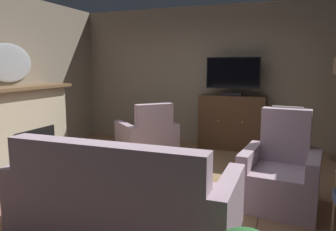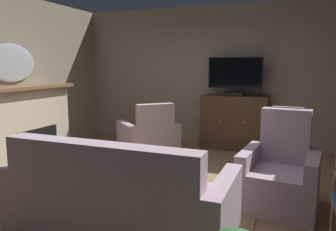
{
  "view_description": "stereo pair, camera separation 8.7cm",
  "coord_description": "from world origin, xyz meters",
  "px_view_note": "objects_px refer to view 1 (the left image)",
  "views": [
    {
      "loc": [
        1.52,
        -3.73,
        1.6
      ],
      "look_at": [
        -0.01,
        0.36,
        0.93
      ],
      "focal_mm": 34.62,
      "sensor_mm": 36.0,
      "label": 1
    },
    {
      "loc": [
        1.6,
        -3.7,
        1.6
      ],
      "look_at": [
        -0.01,
        0.36,
        0.93
      ],
      "focal_mm": 34.62,
      "sensor_mm": 36.0,
      "label": 2
    }
  ],
  "objects_px": {
    "fireplace": "(25,126)",
    "armchair_angled_to_table": "(147,139)",
    "sofa_floral": "(122,204)",
    "tv_remote": "(144,159)",
    "television": "(233,75)",
    "wall_mirror_oval": "(9,63)",
    "cat": "(88,168)",
    "tv_cabinet": "(232,123)",
    "armchair_by_fireplace": "(280,176)",
    "coffee_table": "(153,167)",
    "folded_newspaper": "(146,164)"
  },
  "relations": [
    {
      "from": "fireplace",
      "to": "cat",
      "type": "bearing_deg",
      "value": -7.13
    },
    {
      "from": "tv_cabinet",
      "to": "sofa_floral",
      "type": "distance_m",
      "value": 3.72
    },
    {
      "from": "sofa_floral",
      "to": "armchair_angled_to_table",
      "type": "distance_m",
      "value": 2.78
    },
    {
      "from": "cat",
      "to": "folded_newspaper",
      "type": "bearing_deg",
      "value": -20.33
    },
    {
      "from": "tv_cabinet",
      "to": "tv_remote",
      "type": "bearing_deg",
      "value": -104.98
    },
    {
      "from": "coffee_table",
      "to": "armchair_angled_to_table",
      "type": "height_order",
      "value": "armchair_angled_to_table"
    },
    {
      "from": "wall_mirror_oval",
      "to": "coffee_table",
      "type": "xyz_separation_m",
      "value": [
        2.77,
        -0.51,
        -1.29
      ]
    },
    {
      "from": "tv_remote",
      "to": "armchair_by_fireplace",
      "type": "relative_size",
      "value": 0.15
    },
    {
      "from": "tv_cabinet",
      "to": "television",
      "type": "relative_size",
      "value": 1.24
    },
    {
      "from": "fireplace",
      "to": "armchair_angled_to_table",
      "type": "bearing_deg",
      "value": 30.85
    },
    {
      "from": "tv_cabinet",
      "to": "tv_remote",
      "type": "height_order",
      "value": "tv_cabinet"
    },
    {
      "from": "folded_newspaper",
      "to": "tv_cabinet",
      "type": "bearing_deg",
      "value": 62.14
    },
    {
      "from": "fireplace",
      "to": "tv_cabinet",
      "type": "bearing_deg",
      "value": 34.66
    },
    {
      "from": "armchair_by_fireplace",
      "to": "cat",
      "type": "relative_size",
      "value": 1.58
    },
    {
      "from": "cat",
      "to": "armchair_angled_to_table",
      "type": "bearing_deg",
      "value": 70.41
    },
    {
      "from": "folded_newspaper",
      "to": "sofa_floral",
      "type": "height_order",
      "value": "sofa_floral"
    },
    {
      "from": "folded_newspaper",
      "to": "cat",
      "type": "bearing_deg",
      "value": 144.24
    },
    {
      "from": "fireplace",
      "to": "tv_cabinet",
      "type": "relative_size",
      "value": 1.42
    },
    {
      "from": "tv_cabinet",
      "to": "folded_newspaper",
      "type": "distance_m",
      "value": 2.77
    },
    {
      "from": "armchair_by_fireplace",
      "to": "cat",
      "type": "distance_m",
      "value": 2.72
    },
    {
      "from": "coffee_table",
      "to": "armchair_by_fireplace",
      "type": "xyz_separation_m",
      "value": [
        1.51,
        0.22,
        -0.01
      ]
    },
    {
      "from": "tv_cabinet",
      "to": "cat",
      "type": "bearing_deg",
      "value": -127.41
    },
    {
      "from": "folded_newspaper",
      "to": "armchair_by_fireplace",
      "type": "distance_m",
      "value": 1.59
    },
    {
      "from": "television",
      "to": "fireplace",
      "type": "bearing_deg",
      "value": -146.02
    },
    {
      "from": "coffee_table",
      "to": "armchair_angled_to_table",
      "type": "distance_m",
      "value": 1.74
    },
    {
      "from": "sofa_floral",
      "to": "cat",
      "type": "height_order",
      "value": "sofa_floral"
    },
    {
      "from": "television",
      "to": "tv_remote",
      "type": "xyz_separation_m",
      "value": [
        -0.69,
        -2.51,
        -1.01
      ]
    },
    {
      "from": "armchair_by_fireplace",
      "to": "wall_mirror_oval",
      "type": "bearing_deg",
      "value": 176.11
    },
    {
      "from": "tv_cabinet",
      "to": "armchair_by_fireplace",
      "type": "distance_m",
      "value": 2.6
    },
    {
      "from": "wall_mirror_oval",
      "to": "tv_remote",
      "type": "distance_m",
      "value": 2.93
    },
    {
      "from": "folded_newspaper",
      "to": "armchair_angled_to_table",
      "type": "relative_size",
      "value": 0.24
    },
    {
      "from": "television",
      "to": "sofa_floral",
      "type": "relative_size",
      "value": 0.48
    },
    {
      "from": "fireplace",
      "to": "sofa_floral",
      "type": "xyz_separation_m",
      "value": [
        2.67,
        -1.58,
        -0.29
      ]
    },
    {
      "from": "tv_cabinet",
      "to": "television",
      "type": "height_order",
      "value": "television"
    },
    {
      "from": "fireplace",
      "to": "armchair_angled_to_table",
      "type": "xyz_separation_m",
      "value": [
        1.75,
        1.04,
        -0.31
      ]
    },
    {
      "from": "coffee_table",
      "to": "armchair_angled_to_table",
      "type": "bearing_deg",
      "value": 116.43
    },
    {
      "from": "tv_cabinet",
      "to": "television",
      "type": "distance_m",
      "value": 0.93
    },
    {
      "from": "tv_cabinet",
      "to": "folded_newspaper",
      "type": "height_order",
      "value": "tv_cabinet"
    },
    {
      "from": "tv_remote",
      "to": "armchair_by_fireplace",
      "type": "height_order",
      "value": "armchair_by_fireplace"
    },
    {
      "from": "television",
      "to": "wall_mirror_oval",
      "type": "bearing_deg",
      "value": -148.04
    },
    {
      "from": "armchair_angled_to_table",
      "to": "tv_cabinet",
      "type": "bearing_deg",
      "value": 39.22
    },
    {
      "from": "tv_remote",
      "to": "sofa_floral",
      "type": "height_order",
      "value": "sofa_floral"
    },
    {
      "from": "tv_remote",
      "to": "fireplace",
      "type": "bearing_deg",
      "value": -85.91
    },
    {
      "from": "fireplace",
      "to": "sofa_floral",
      "type": "relative_size",
      "value": 0.85
    },
    {
      "from": "fireplace",
      "to": "sofa_floral",
      "type": "distance_m",
      "value": 3.12
    },
    {
      "from": "tv_remote",
      "to": "sofa_floral",
      "type": "distance_m",
      "value": 1.18
    },
    {
      "from": "wall_mirror_oval",
      "to": "tv_cabinet",
      "type": "relative_size",
      "value": 0.78
    },
    {
      "from": "coffee_table",
      "to": "folded_newspaper",
      "type": "height_order",
      "value": "folded_newspaper"
    },
    {
      "from": "tv_cabinet",
      "to": "cat",
      "type": "xyz_separation_m",
      "value": [
        -1.75,
        -2.28,
        -0.4
      ]
    },
    {
      "from": "fireplace",
      "to": "wall_mirror_oval",
      "type": "height_order",
      "value": "wall_mirror_oval"
    }
  ]
}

